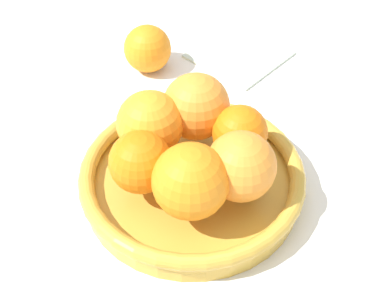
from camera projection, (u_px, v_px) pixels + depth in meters
ground_plane at (192, 189)px, 0.66m from camera, size 4.00×4.00×0.00m
fruit_bowl at (192, 178)px, 0.64m from camera, size 0.27×0.27×0.04m
orange_pile at (191, 144)px, 0.60m from camera, size 0.20×0.20×0.08m
stray_orange at (148, 49)px, 0.81m from camera, size 0.07×0.07×0.07m
napkin_folded at (239, 54)px, 0.86m from camera, size 0.18×0.18×0.01m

